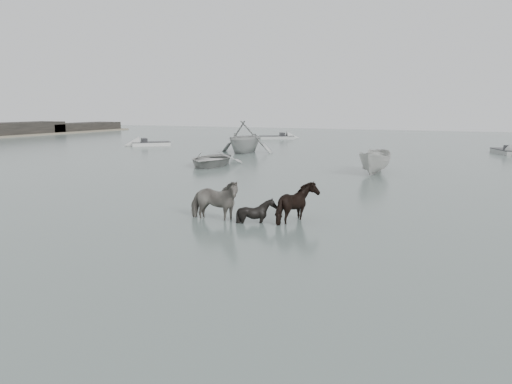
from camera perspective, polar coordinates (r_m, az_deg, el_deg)
ground at (r=15.71m, az=0.15°, el=-4.22°), size 140.00×140.00×0.00m
pony_pinto at (r=16.80m, az=-4.83°, el=-0.47°), size 1.99×1.00×1.64m
pony_dark at (r=16.55m, az=4.84°, el=-0.85°), size 1.53×1.70×1.51m
pony_black at (r=16.38m, az=0.07°, el=-1.52°), size 1.27×1.18×1.18m
rowboat_lead at (r=32.50m, az=-5.24°, el=3.91°), size 4.37×5.46×1.01m
rowboat_trail at (r=41.53m, az=-1.27°, el=6.44°), size 4.80×5.49×2.78m
boat_small at (r=29.25m, az=13.52°, el=3.54°), size 1.56×3.99×1.53m
skiff_outer at (r=50.00m, az=-11.95°, el=5.63°), size 4.78×4.64×0.75m
skiff_mid at (r=45.26m, az=26.90°, el=4.37°), size 3.14×5.06×0.75m
skiff_far at (r=59.30m, az=2.37°, el=6.44°), size 5.53×4.18×0.75m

